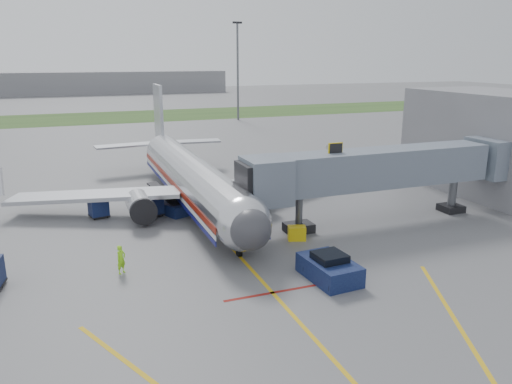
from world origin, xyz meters
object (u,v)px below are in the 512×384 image
object	(u,v)px
airliner	(192,177)
pushback_tug	(329,268)
ramp_worker	(121,260)
belt_loader	(169,206)

from	to	relation	value
airliner	pushback_tug	bearing A→B (deg)	-77.97
airliner	ramp_worker	distance (m)	15.56
airliner	ramp_worker	world-z (taller)	airliner
ramp_worker	pushback_tug	bearing A→B (deg)	-63.80
belt_loader	ramp_worker	distance (m)	12.79
ramp_worker	belt_loader	bearing A→B (deg)	25.96
pushback_tug	ramp_worker	xyz separation A→B (m)	(-11.90, 5.45, 0.22)
belt_loader	airliner	bearing A→B (deg)	33.87
pushback_tug	belt_loader	size ratio (longest dim) A/B	0.87
airliner	belt_loader	xyz separation A→B (m)	(-2.52, -1.69, -2.07)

